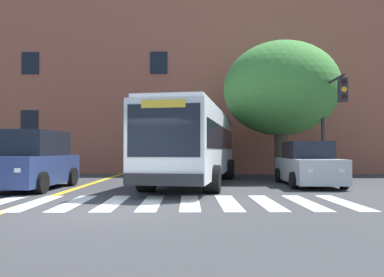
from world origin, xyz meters
name	(u,v)px	position (x,y,z in m)	size (l,w,h in m)	color
ground_plane	(109,211)	(0.00, 0.00, 0.00)	(120.00, 120.00, 0.00)	#38383A
crosswalk	(132,203)	(0.33, 1.35, 0.00)	(12.64, 3.55, 0.01)	white
lane_line_yellow_inner	(125,173)	(-2.62, 15.35, 0.00)	(0.12, 36.00, 0.01)	gold
lane_line_yellow_outer	(127,173)	(-2.46, 15.35, 0.00)	(0.12, 36.00, 0.01)	gold
city_bus	(196,144)	(2.10, 7.51, 1.78)	(4.30, 11.89, 3.24)	white
car_navy_near_lane	(34,162)	(-4.06, 4.96, 1.05)	(2.26, 4.72, 2.23)	navy
car_silver_far_lane	(308,165)	(6.86, 6.64, 0.85)	(2.20, 4.67, 1.85)	#B7BABF
car_grey_behind_bus	(186,160)	(1.40, 17.22, 0.82)	(2.43, 4.68, 1.82)	slate
traffic_light_near_corner	(331,110)	(8.21, 7.61, 3.32)	(0.35, 2.92, 4.90)	#28282D
street_tree_curbside_large	(280,89)	(6.52, 10.22, 4.67)	(8.36, 8.39, 7.13)	#4C3D2D
building_facade	(164,80)	(-0.26, 17.97, 6.62)	(40.88, 7.75, 13.23)	#9E5642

